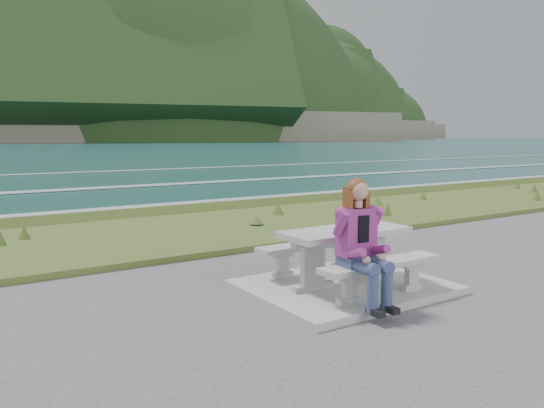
# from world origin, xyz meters

# --- Properties ---
(concrete_slab) EXTENTS (2.60, 2.10, 0.10)m
(concrete_slab) POSITION_xyz_m (0.00, 0.00, 0.05)
(concrete_slab) COLOR #9C9C97
(concrete_slab) RESTS_ON ground
(picnic_table) EXTENTS (1.80, 0.75, 0.75)m
(picnic_table) POSITION_xyz_m (0.00, 0.00, 0.68)
(picnic_table) COLOR #9C9C97
(picnic_table) RESTS_ON concrete_slab
(bench_landward) EXTENTS (1.80, 0.35, 0.45)m
(bench_landward) POSITION_xyz_m (0.00, -0.70, 0.45)
(bench_landward) COLOR #9C9C97
(bench_landward) RESTS_ON concrete_slab
(bench_seaward) EXTENTS (1.80, 0.35, 0.45)m
(bench_seaward) POSITION_xyz_m (0.00, 0.70, 0.45)
(bench_seaward) COLOR #9C9C97
(bench_seaward) RESTS_ON concrete_slab
(grass_verge) EXTENTS (160.00, 4.50, 0.22)m
(grass_verge) POSITION_xyz_m (0.00, 5.00, 0.00)
(grass_verge) COLOR #395720
(grass_verge) RESTS_ON ground
(shore_drop) EXTENTS (160.00, 0.80, 2.20)m
(shore_drop) POSITION_xyz_m (0.00, 7.90, 0.00)
(shore_drop) COLOR #706154
(shore_drop) RESTS_ON ground
(ocean) EXTENTS (1600.00, 1600.00, 0.09)m
(ocean) POSITION_xyz_m (0.00, 25.09, -1.74)
(ocean) COLOR #1B4E4F
(ocean) RESTS_ON ground
(headland_range) EXTENTS (729.83, 363.95, 228.10)m
(headland_range) POSITION_xyz_m (190.19, 398.16, 9.96)
(headland_range) COLOR #706154
(headland_range) RESTS_ON ground
(seated_woman) EXTENTS (0.47, 0.79, 1.50)m
(seated_woman) POSITION_xyz_m (-0.43, -0.84, 0.65)
(seated_woman) COLOR navy
(seated_woman) RESTS_ON concrete_slab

